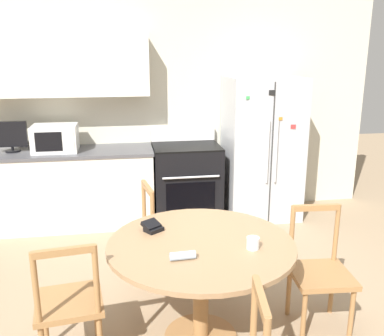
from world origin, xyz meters
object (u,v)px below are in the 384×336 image
wallet (152,227)px  microwave (55,138)px  countertop_tv (11,136)px  dining_chair_far (167,234)px  refrigerator (262,149)px  dining_chair_right (320,272)px  dining_chair_left (69,304)px  candle_glass (253,244)px  oven_range (186,182)px

wallet → microwave: bearing=114.6°
wallet → countertop_tv: bearing=124.0°
countertop_tv → dining_chair_far: size_ratio=0.38×
refrigerator → dining_chair_right: size_ratio=1.89×
countertop_tv → microwave: bearing=-5.5°
countertop_tv → dining_chair_right: countertop_tv is taller
refrigerator → dining_chair_left: size_ratio=1.89×
microwave → candle_glass: size_ratio=5.79×
countertop_tv → dining_chair_right: 3.55m
oven_range → microwave: bearing=179.3°
dining_chair_right → dining_chair_far: same height
oven_range → microwave: 1.60m
countertop_tv → dining_chair_right: (2.61, -2.32, -0.65)m
candle_glass → wallet: candle_glass is taller
dining_chair_far → wallet: dining_chair_far is taller
microwave → candle_glass: bearing=-57.4°
wallet → refrigerator: bearing=53.6°
dining_chair_right → oven_range: bearing=-69.7°
microwave → dining_chair_right: size_ratio=0.54×
countertop_tv → wallet: countertop_tv is taller
refrigerator → oven_range: refrigerator is taller
dining_chair_far → wallet: (-0.16, -0.62, 0.34)m
dining_chair_right → candle_glass: dining_chair_right is taller
dining_chair_far → microwave: bearing=-151.2°
microwave → candle_glass: microwave is taller
dining_chair_left → dining_chair_far: 1.22m
countertop_tv → refrigerator: bearing=-1.9°
refrigerator → countertop_tv: 2.89m
microwave → dining_chair_left: 2.50m
microwave → wallet: microwave is taller
dining_chair_left → candle_glass: 1.24m
countertop_tv → dining_chair_left: size_ratio=0.38×
oven_range → wallet: (-0.55, -2.02, 0.31)m
candle_glass → oven_range: bearing=91.8°
dining_chair_right → wallet: (-1.20, 0.23, 0.34)m
dining_chair_left → wallet: size_ratio=5.23×
dining_chair_right → candle_glass: bearing=20.4°
dining_chair_far → candle_glass: bearing=15.7°
microwave → dining_chair_far: (1.10, -1.42, -0.61)m
dining_chair_right → microwave: bearing=-42.6°
candle_glass → countertop_tv: bearing=129.3°
countertop_tv → wallet: (1.41, -2.09, -0.30)m
oven_range → candle_glass: 2.44m
microwave → wallet: size_ratio=2.83×
microwave → dining_chair_left: bearing=-81.3°
countertop_tv → dining_chair_left: 2.66m
candle_glass → wallet: bearing=147.7°
dining_chair_left → refrigerator: bearing=41.8°
refrigerator → wallet: 2.48m
dining_chair_left → dining_chair_right: 1.77m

